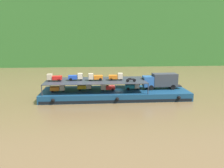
# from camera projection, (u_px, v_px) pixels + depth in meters

# --- Properties ---
(ground_plane) EXTENTS (400.00, 400.00, 0.00)m
(ground_plane) POSITION_uv_depth(u_px,v_px,m) (115.00, 97.00, 45.08)
(ground_plane) COLOR brown
(hillside_far_bank) EXTENTS (135.08, 32.10, 28.83)m
(hillside_far_bank) POSITION_uv_depth(u_px,v_px,m) (103.00, 27.00, 101.96)
(hillside_far_bank) COLOR #33702D
(hillside_far_bank) RESTS_ON ground
(cargo_barge) EXTENTS (28.42, 8.95, 1.50)m
(cargo_barge) POSITION_uv_depth(u_px,v_px,m) (115.00, 94.00, 44.90)
(cargo_barge) COLOR navy
(cargo_barge) RESTS_ON ground
(covered_lorry) EXTENTS (7.90, 2.47, 3.10)m
(covered_lorry) POSITION_uv_depth(u_px,v_px,m) (161.00, 81.00, 45.41)
(covered_lorry) COLOR #285BA3
(covered_lorry) RESTS_ON cargo_barge
(cargo_rack) EXTENTS (19.22, 7.63, 2.00)m
(cargo_rack) POSITION_uv_depth(u_px,v_px,m) (96.00, 81.00, 44.09)
(cargo_rack) COLOR #2D333D
(cargo_rack) RESTS_ON cargo_barge
(mini_truck_lower_stern) EXTENTS (2.74, 1.21, 1.38)m
(mini_truck_lower_stern) POSITION_uv_depth(u_px,v_px,m) (58.00, 88.00, 43.23)
(mini_truck_lower_stern) COLOR orange
(mini_truck_lower_stern) RESTS_ON cargo_barge
(mini_truck_lower_aft) EXTENTS (2.74, 1.20, 1.38)m
(mini_truck_lower_aft) POSITION_uv_depth(u_px,v_px,m) (85.00, 86.00, 44.71)
(mini_truck_lower_aft) COLOR gold
(mini_truck_lower_aft) RESTS_ON cargo_barge
(mini_truck_lower_mid) EXTENTS (2.76, 1.23, 1.38)m
(mini_truck_lower_mid) POSITION_uv_depth(u_px,v_px,m) (108.00, 87.00, 44.04)
(mini_truck_lower_mid) COLOR red
(mini_truck_lower_mid) RESTS_ON cargo_barge
(mini_truck_lower_fore) EXTENTS (2.75, 1.22, 1.38)m
(mini_truck_lower_fore) POSITION_uv_depth(u_px,v_px,m) (133.00, 86.00, 45.06)
(mini_truck_lower_fore) COLOR teal
(mini_truck_lower_fore) RESTS_ON cargo_barge
(mini_truck_upper_stern) EXTENTS (2.77, 1.24, 1.38)m
(mini_truck_upper_stern) POSITION_uv_depth(u_px,v_px,m) (54.00, 78.00, 43.08)
(mini_truck_upper_stern) COLOR red
(mini_truck_upper_stern) RESTS_ON cargo_rack
(mini_truck_upper_mid) EXTENTS (2.77, 1.24, 1.38)m
(mini_truck_upper_mid) POSITION_uv_depth(u_px,v_px,m) (76.00, 77.00, 43.83)
(mini_truck_upper_mid) COLOR #1E47B7
(mini_truck_upper_mid) RESTS_ON cargo_rack
(mini_truck_upper_fore) EXTENTS (2.79, 1.28, 1.38)m
(mini_truck_upper_fore) POSITION_uv_depth(u_px,v_px,m) (95.00, 77.00, 43.71)
(mini_truck_upper_fore) COLOR orange
(mini_truck_upper_fore) RESTS_ON cargo_rack
(mini_truck_upper_bow) EXTENTS (2.79, 1.30, 1.38)m
(mini_truck_upper_bow) POSITION_uv_depth(u_px,v_px,m) (116.00, 77.00, 44.06)
(mini_truck_upper_bow) COLOR orange
(mini_truck_upper_bow) RESTS_ON cargo_rack
(motorcycle_upper_port) EXTENTS (1.90, 0.55, 0.87)m
(motorcycle_upper_port) POSITION_uv_depth(u_px,v_px,m) (131.00, 80.00, 42.24)
(motorcycle_upper_port) COLOR black
(motorcycle_upper_port) RESTS_ON cargo_rack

